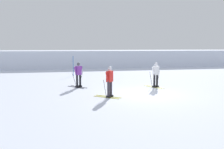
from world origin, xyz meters
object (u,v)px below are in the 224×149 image
(skier_white, at_px, (156,74))
(skier_purple, at_px, (78,74))
(skier_red, at_px, (110,81))
(trail_marker_pole, at_px, (73,66))

(skier_white, relative_size, skier_purple, 1.00)
(skier_white, height_order, skier_red, same)
(skier_purple, xyz_separation_m, trail_marker_pole, (-0.14, 6.48, 0.03))
(skier_red, bearing_deg, trail_marker_pole, 99.34)
(skier_white, bearing_deg, skier_red, -145.79)
(skier_white, bearing_deg, trail_marker_pole, 125.45)
(skier_red, relative_size, skier_purple, 1.00)
(trail_marker_pole, bearing_deg, skier_red, -80.66)
(skier_white, distance_m, skier_purple, 5.28)
(skier_white, xyz_separation_m, skier_red, (-3.69, -2.51, -0.00))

